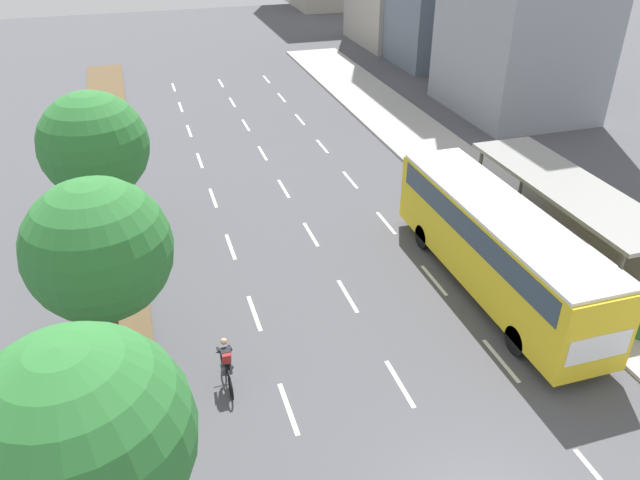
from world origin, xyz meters
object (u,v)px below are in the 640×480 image
at_px(median_tree_second, 98,250).
at_px(bus_shelter, 570,210).
at_px(bus, 497,240).
at_px(cyclist, 227,365).
at_px(median_tree_nearest, 81,438).
at_px(median_tree_third, 94,146).

bearing_deg(median_tree_second, bus_shelter, 4.61).
bearing_deg(bus, cyclist, -167.77).
distance_m(median_tree_nearest, median_tree_third, 16.07).
relative_size(bus_shelter, median_tree_second, 1.66).
distance_m(cyclist, median_tree_second, 5.03).
height_order(bus, median_tree_third, median_tree_third).
relative_size(bus_shelter, median_tree_third, 1.61).
bearing_deg(median_tree_nearest, median_tree_third, 90.01).
xyz_separation_m(bus, median_tree_nearest, (-13.47, -7.87, 2.72)).
distance_m(median_tree_nearest, median_tree_second, 8.07).
bearing_deg(bus_shelter, cyclist, -165.35).
bearing_deg(median_tree_third, cyclist, -72.72).
distance_m(bus, cyclist, 10.56).
height_order(bus, median_tree_second, median_tree_second).
distance_m(bus_shelter, median_tree_second, 17.79).
height_order(cyclist, median_tree_nearest, median_tree_nearest).
distance_m(bus_shelter, cyclist, 15.05).
height_order(bus_shelter, median_tree_second, median_tree_second).
relative_size(bus_shelter, cyclist, 5.47).
relative_size(cyclist, median_tree_second, 0.30).
distance_m(bus, median_tree_nearest, 15.84).
xyz_separation_m(bus, cyclist, (-10.24, -2.22, -1.28)).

